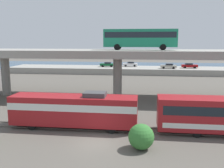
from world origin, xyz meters
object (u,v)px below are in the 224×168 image
object	(u,v)px
parked_car_0	(189,66)
parked_car_2	(130,64)
parked_car_3	(169,66)
parked_car_1	(107,64)
transit_bus_on_overpass	(140,37)
train_locomotive	(68,109)

from	to	relation	value
parked_car_0	parked_car_2	bearing A→B (deg)	170.50
parked_car_0	parked_car_3	bearing A→B (deg)	-161.31
parked_car_0	parked_car_1	size ratio (longest dim) A/B	1.04
parked_car_1	parked_car_3	distance (m)	18.77
parked_car_2	parked_car_3	size ratio (longest dim) A/B	1.00
parked_car_2	transit_bus_on_overpass	bearing A→B (deg)	95.39
train_locomotive	parked_car_0	xyz separation A→B (m)	(21.82, 50.70, 0.36)
train_locomotive	parked_car_0	bearing A→B (deg)	-113.29
transit_bus_on_overpass	parked_car_1	distance (m)	37.81
parked_car_0	parked_car_1	distance (m)	24.80
parked_car_0	transit_bus_on_overpass	bearing A→B (deg)	-112.32
transit_bus_on_overpass	parked_car_3	distance (m)	34.21
train_locomotive	parked_car_2	bearing A→B (deg)	-94.40
train_locomotive	parked_car_3	size ratio (longest dim) A/B	3.32
transit_bus_on_overpass	parked_car_3	bearing A→B (deg)	-103.71
parked_car_2	parked_car_3	world-z (taller)	same
transit_bus_on_overpass	parked_car_0	bearing A→B (deg)	-112.32
train_locomotive	parked_car_2	world-z (taller)	train_locomotive
parked_car_3	parked_car_2	bearing A→B (deg)	-23.96
transit_bus_on_overpass	parked_car_0	size ratio (longest dim) A/B	2.60
parked_car_1	parked_car_2	xyz separation A→B (m)	(7.09, 2.00, -0.00)
transit_bus_on_overpass	parked_car_2	size ratio (longest dim) A/B	2.63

